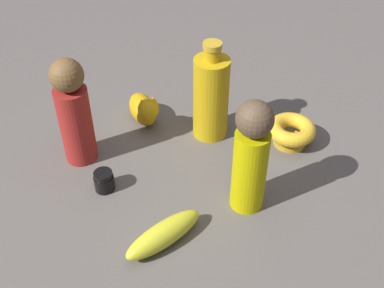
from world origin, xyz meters
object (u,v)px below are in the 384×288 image
at_px(nail_polish_jar, 104,181).
at_px(bowl, 291,131).
at_px(banana, 164,234).
at_px(person_figure_adult, 251,156).
at_px(bottle_tall, 211,96).
at_px(cat_figurine, 144,109).
at_px(person_figure_child, 74,112).

bearing_deg(nail_polish_jar, bowl, -142.44).
height_order(nail_polish_jar, banana, banana).
bearing_deg(banana, person_figure_adult, -8.42).
xyz_separation_m(bottle_tall, bowl, (-0.17, -0.02, -0.06)).
relative_size(cat_figurine, bowl, 1.09).
bearing_deg(person_figure_adult, cat_figurine, -32.13).
bearing_deg(cat_figurine, banana, 117.51).
bearing_deg(bowl, person_figure_child, 23.40).
relative_size(bottle_tall, person_figure_child, 0.96).
relative_size(person_figure_child, bowl, 2.27).
xyz_separation_m(person_figure_adult, cat_figurine, (0.27, -0.17, -0.08)).
relative_size(bottle_tall, banana, 1.43).
relative_size(nail_polish_jar, cat_figurine, 0.38).
bearing_deg(bowl, cat_figurine, 4.72).
xyz_separation_m(cat_figurine, bowl, (-0.33, -0.03, -0.01)).
relative_size(banana, person_figure_child, 0.67).
distance_m(banana, person_figure_child, 0.30).
height_order(banana, cat_figurine, cat_figurine).
relative_size(nail_polish_jar, bowl, 0.41).
bearing_deg(bowl, banana, 63.68).
relative_size(banana, cat_figurine, 1.40).
bearing_deg(person_figure_child, bowl, -156.60).
distance_m(bottle_tall, person_figure_child, 0.28).
bearing_deg(cat_figurine, bowl, -175.28).
height_order(nail_polish_jar, person_figure_adult, person_figure_adult).
xyz_separation_m(bottle_tall, person_figure_adult, (-0.12, 0.18, 0.02)).
bearing_deg(bottle_tall, banana, 91.56).
height_order(cat_figurine, bowl, cat_figurine).
xyz_separation_m(bottle_tall, person_figure_child, (0.23, 0.16, 0.02)).
distance_m(cat_figurine, bowl, 0.33).
height_order(person_figure_adult, bowl, person_figure_adult).
bearing_deg(person_figure_child, nail_polish_jar, 140.75).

